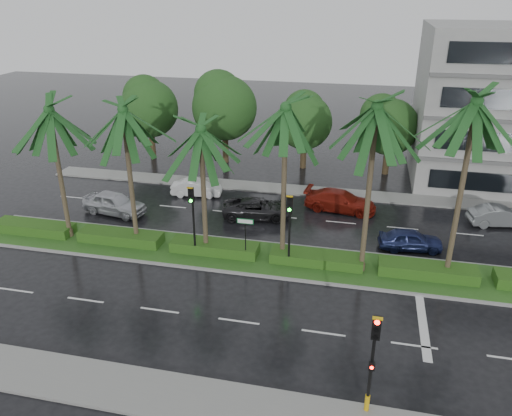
% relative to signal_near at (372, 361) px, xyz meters
% --- Properties ---
extents(ground, '(120.00, 120.00, 0.00)m').
position_rel_signal_near_xyz_m(ground, '(-6.00, 9.39, -2.50)').
color(ground, black).
rests_on(ground, ground).
extents(near_sidewalk, '(40.00, 2.40, 0.12)m').
position_rel_signal_near_xyz_m(near_sidewalk, '(-6.00, -0.81, -2.44)').
color(near_sidewalk, gray).
rests_on(near_sidewalk, ground).
extents(far_sidewalk, '(40.00, 2.00, 0.12)m').
position_rel_signal_near_xyz_m(far_sidewalk, '(-6.00, 21.39, -2.44)').
color(far_sidewalk, gray).
rests_on(far_sidewalk, ground).
extents(median, '(36.00, 4.00, 0.15)m').
position_rel_signal_near_xyz_m(median, '(-6.00, 10.39, -2.42)').
color(median, gray).
rests_on(median, ground).
extents(hedge, '(35.20, 1.40, 0.60)m').
position_rel_signal_near_xyz_m(hedge, '(-6.00, 10.39, -2.05)').
color(hedge, '#1F4313').
rests_on(hedge, median).
extents(lane_markings, '(34.00, 13.06, 0.01)m').
position_rel_signal_near_xyz_m(lane_markings, '(-2.96, 8.96, -2.50)').
color(lane_markings, silver).
rests_on(lane_markings, ground).
extents(palm_row, '(26.30, 4.20, 10.28)m').
position_rel_signal_near_xyz_m(palm_row, '(-7.24, 10.41, 5.47)').
color(palm_row, '#433726').
rests_on(palm_row, median).
extents(signal_near, '(0.34, 0.45, 4.36)m').
position_rel_signal_near_xyz_m(signal_near, '(0.00, 0.00, 0.00)').
color(signal_near, black).
rests_on(signal_near, near_sidewalk).
extents(signal_median_left, '(0.34, 0.42, 4.36)m').
position_rel_signal_near_xyz_m(signal_median_left, '(-10.00, 9.69, 0.49)').
color(signal_median_left, black).
rests_on(signal_median_left, median).
extents(signal_median_right, '(0.34, 0.42, 4.36)m').
position_rel_signal_near_xyz_m(signal_median_right, '(-4.50, 9.69, 0.49)').
color(signal_median_right, black).
rests_on(signal_median_right, median).
extents(street_sign, '(0.95, 0.09, 2.60)m').
position_rel_signal_near_xyz_m(street_sign, '(-7.00, 9.87, -0.38)').
color(street_sign, black).
rests_on(street_sign, median).
extents(bg_trees, '(33.28, 5.62, 8.12)m').
position_rel_signal_near_xyz_m(bg_trees, '(-6.39, 26.98, 2.32)').
color(bg_trees, '#322617').
rests_on(bg_trees, ground).
extents(car_silver, '(2.55, 4.77, 1.54)m').
position_rel_signal_near_xyz_m(car_silver, '(-17.50, 14.45, -1.73)').
color(car_silver, '#B8BAC1').
rests_on(car_silver, ground).
extents(car_white, '(1.83, 3.90, 1.24)m').
position_rel_signal_near_xyz_m(car_white, '(-13.00, 18.79, -1.89)').
color(car_white, silver).
rests_on(car_white, ground).
extents(car_darkgrey, '(2.99, 5.07, 1.32)m').
position_rel_signal_near_xyz_m(car_darkgrey, '(-7.67, 15.98, -1.84)').
color(car_darkgrey, black).
rests_on(car_darkgrey, ground).
extents(car_red, '(2.61, 5.21, 1.45)m').
position_rel_signal_near_xyz_m(car_red, '(-2.22, 18.40, -1.78)').
color(car_red, maroon).
rests_on(car_red, ground).
extents(car_blue, '(1.95, 3.89, 1.27)m').
position_rel_signal_near_xyz_m(car_blue, '(2.28, 13.54, -1.87)').
color(car_blue, navy).
rests_on(car_blue, ground).
extents(car_grey, '(2.14, 4.21, 1.32)m').
position_rel_signal_near_xyz_m(car_grey, '(8.22, 18.27, -1.84)').
color(car_grey, slate).
rests_on(car_grey, ground).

